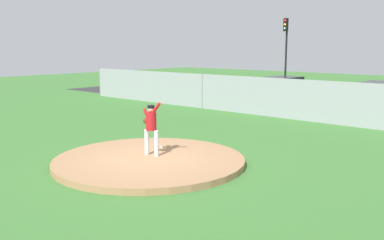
# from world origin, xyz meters

# --- Properties ---
(ground_plane) EXTENTS (80.00, 80.00, 0.00)m
(ground_plane) POSITION_xyz_m (0.00, 6.00, 0.00)
(ground_plane) COLOR #386B2D
(asphalt_strip) EXTENTS (44.00, 7.00, 0.01)m
(asphalt_strip) POSITION_xyz_m (0.00, 14.50, 0.00)
(asphalt_strip) COLOR #2B2B2D
(asphalt_strip) RESTS_ON ground_plane
(pitchers_mound) EXTENTS (5.70, 5.70, 0.18)m
(pitchers_mound) POSITION_xyz_m (0.00, 0.00, 0.09)
(pitchers_mound) COLOR #99704C
(pitchers_mound) RESTS_ON ground_plane
(pitcher_youth) EXTENTS (0.79, 0.32, 1.66)m
(pitcher_youth) POSITION_xyz_m (-0.18, 0.25, 1.14)
(pitcher_youth) COLOR silver
(pitcher_youth) RESTS_ON pitchers_mound
(baseball) EXTENTS (0.07, 0.07, 0.07)m
(baseball) POSITION_xyz_m (-0.62, 1.11, 0.22)
(baseball) COLOR white
(baseball) RESTS_ON pitchers_mound
(chainlink_fence) EXTENTS (31.71, 0.07, 2.05)m
(chainlink_fence) POSITION_xyz_m (0.00, 10.00, 0.97)
(chainlink_fence) COLOR gray
(chainlink_fence) RESTS_ON ground_plane
(parked_car_white) EXTENTS (1.92, 4.73, 1.66)m
(parked_car_white) POSITION_xyz_m (1.85, 14.27, 0.80)
(parked_car_white) COLOR silver
(parked_car_white) RESTS_ON ground_plane
(parked_car_teal) EXTENTS (2.09, 4.50, 1.67)m
(parked_car_teal) POSITION_xyz_m (-3.85, 14.40, 0.80)
(parked_car_teal) COLOR #146066
(parked_car_teal) RESTS_ON ground_plane
(traffic_light_near) EXTENTS (0.28, 0.46, 5.43)m
(traffic_light_near) POSITION_xyz_m (-6.26, 19.11, 3.67)
(traffic_light_near) COLOR black
(traffic_light_near) RESTS_ON ground_plane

